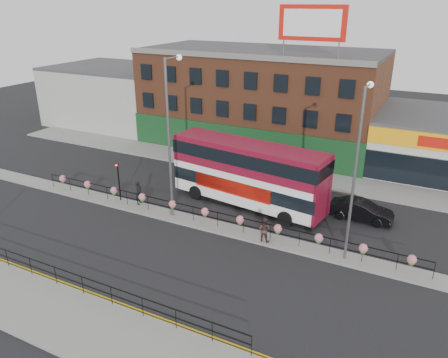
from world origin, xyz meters
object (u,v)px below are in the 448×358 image
at_px(car, 361,210).
at_px(pedestrian_b, 264,229).
at_px(lamp_column_west, 171,126).
at_px(pedestrian_a, 139,192).
at_px(double_decker_bus, 249,168).
at_px(lamp_column_east, 357,161).

distance_m(car, pedestrian_b, 8.12).
xyz_separation_m(pedestrian_b, lamp_column_west, (-7.50, 0.72, 5.95)).
relative_size(car, pedestrian_a, 2.34).
relative_size(car, lamp_column_west, 0.40).
bearing_deg(double_decker_bus, pedestrian_b, -55.56).
relative_size(lamp_column_west, lamp_column_east, 1.07).
xyz_separation_m(double_decker_bus, pedestrian_a, (-7.62, -3.91, -1.99)).
bearing_deg(pedestrian_b, double_decker_bus, -54.99).
height_order(double_decker_bus, lamp_column_east, lamp_column_east).
xyz_separation_m(double_decker_bus, car, (8.43, 1.47, -2.36)).
bearing_deg(double_decker_bus, pedestrian_a, -152.84).
bearing_deg(pedestrian_a, double_decker_bus, -71.82).
relative_size(double_decker_bus, pedestrian_a, 6.57).
bearing_deg(car, double_decker_bus, 100.55).
bearing_deg(double_decker_bus, lamp_column_west, -135.59).
distance_m(car, lamp_column_east, 8.10).
height_order(car, pedestrian_b, pedestrian_b).
distance_m(car, pedestrian_a, 16.93).
xyz_separation_m(pedestrian_a, lamp_column_east, (16.23, -0.35, 5.35)).
relative_size(pedestrian_a, lamp_column_east, 0.18).
bearing_deg(double_decker_bus, lamp_column_east, -26.32).
xyz_separation_m(car, pedestrian_a, (-16.05, -5.38, 0.37)).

